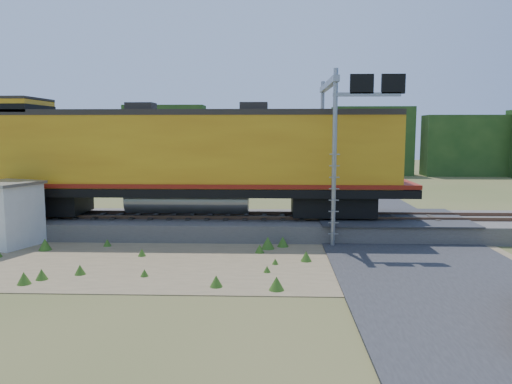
{
  "coord_description": "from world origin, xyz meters",
  "views": [
    {
      "loc": [
        1.38,
        -18.05,
        4.97
      ],
      "look_at": [
        0.61,
        3.0,
        2.4
      ],
      "focal_mm": 35.0,
      "sensor_mm": 36.0,
      "label": 1
    }
  ],
  "objects": [
    {
      "name": "ground",
      "position": [
        0.0,
        0.0,
        0.0
      ],
      "size": [
        140.0,
        140.0,
        0.0
      ],
      "primitive_type": "plane",
      "color": "#475123",
      "rests_on": "ground"
    },
    {
      "name": "ballast",
      "position": [
        0.0,
        6.0,
        0.4
      ],
      "size": [
        70.0,
        5.0,
        0.8
      ],
      "primitive_type": "cube",
      "color": "slate",
      "rests_on": "ground"
    },
    {
      "name": "rails",
      "position": [
        0.0,
        6.0,
        0.88
      ],
      "size": [
        70.0,
        1.54,
        0.16
      ],
      "color": "brown",
      "rests_on": "ballast"
    },
    {
      "name": "dirt_shoulder",
      "position": [
        -2.0,
        0.5,
        0.01
      ],
      "size": [
        26.0,
        8.0,
        0.03
      ],
      "primitive_type": "cube",
      "color": "#8C7754",
      "rests_on": "ground"
    },
    {
      "name": "road",
      "position": [
        7.0,
        0.74,
        0.09
      ],
      "size": [
        7.0,
        66.0,
        0.86
      ],
      "color": "#38383A",
      "rests_on": "ground"
    },
    {
      "name": "tree_line_north",
      "position": [
        0.0,
        38.0,
        3.07
      ],
      "size": [
        130.0,
        3.0,
        6.5
      ],
      "color": "#1A3A15",
      "rests_on": "ground"
    },
    {
      "name": "weed_clumps",
      "position": [
        -3.5,
        0.1,
        0.0
      ],
      "size": [
        15.0,
        6.2,
        0.56
      ],
      "primitive_type": null,
      "color": "#365F1B",
      "rests_on": "ground"
    },
    {
      "name": "locomotive",
      "position": [
        -3.18,
        6.0,
        3.73
      ],
      "size": [
        21.76,
        3.32,
        5.62
      ],
      "color": "black",
      "rests_on": "rails"
    },
    {
      "name": "shed",
      "position": [
        -10.17,
        2.82,
        1.43
      ],
      "size": [
        3.03,
        3.03,
        2.82
      ],
      "rotation": [
        0.0,
        0.0,
        -0.34
      ],
      "color": "silver",
      "rests_on": "ground"
    },
    {
      "name": "signal_gantry",
      "position": [
        4.32,
        5.32,
        5.65
      ],
      "size": [
        3.0,
        6.2,
        7.58
      ],
      "color": "gray",
      "rests_on": "ground"
    }
  ]
}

